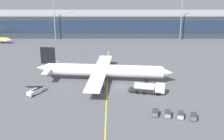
% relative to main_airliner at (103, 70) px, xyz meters
% --- Properties ---
extents(ground_plane, '(700.00, 700.00, 0.00)m').
position_rel_main_airliner_xyz_m(ground_plane, '(5.81, -4.55, -3.69)').
color(ground_plane, '#515459').
extents(apron_lead_in_line, '(0.62, 80.00, 0.01)m').
position_rel_main_airliner_xyz_m(apron_lead_in_line, '(1.26, -2.55, -3.68)').
color(apron_lead_in_line, yellow).
rests_on(apron_lead_in_line, ground_plane).
extents(terminal_building, '(217.13, 17.87, 12.57)m').
position_rel_main_airliner_xyz_m(terminal_building, '(-12.10, 70.31, 2.62)').
color(terminal_building, '#2D333D').
rests_on(terminal_building, ground_plane).
extents(main_airliner, '(45.97, 36.71, 11.13)m').
position_rel_main_airliner_xyz_m(main_airliner, '(0.00, 0.00, 0.00)').
color(main_airliner, white).
rests_on(main_airliner, ground_plane).
extents(fuel_tanker, '(11.09, 4.85, 3.25)m').
position_rel_main_airliner_xyz_m(fuel_tanker, '(14.13, -10.72, -1.94)').
color(fuel_tanker, '#232326').
rests_on(fuel_tanker, ground_plane).
extents(belt_loader, '(4.74, 6.58, 3.49)m').
position_rel_main_airliner_xyz_m(belt_loader, '(-20.11, -11.07, -2.70)').
color(belt_loader, white).
rests_on(belt_loader, ground_plane).
extents(baggage_cart_0, '(2.12, 2.93, 1.48)m').
position_rel_main_airliner_xyz_m(baggage_cart_0, '(14.11, -25.18, -2.90)').
color(baggage_cart_0, '#595B60').
rests_on(baggage_cart_0, ground_plane).
extents(baggage_cart_1, '(2.12, 2.93, 1.48)m').
position_rel_main_airliner_xyz_m(baggage_cart_1, '(17.23, -25.89, -2.90)').
color(baggage_cart_1, gray).
rests_on(baggage_cart_1, ground_plane).
extents(baggage_cart_2, '(2.12, 2.93, 1.48)m').
position_rel_main_airliner_xyz_m(baggage_cart_2, '(20.35, -26.61, -2.90)').
color(baggage_cart_2, '#B2B7BC').
rests_on(baggage_cart_2, ground_plane).
extents(baggage_cart_3, '(2.12, 2.93, 1.48)m').
position_rel_main_airliner_xyz_m(baggage_cart_3, '(23.47, -27.32, -2.90)').
color(baggage_cart_3, '#595B60').
rests_on(baggage_cart_3, ground_plane).
extents(apron_light_mast_1, '(2.80, 0.50, 26.12)m').
position_rel_main_airliner_xyz_m(apron_light_mast_1, '(-26.12, 58.35, 11.40)').
color(apron_light_mast_1, gray).
rests_on(apron_light_mast_1, ground_plane).
extents(apron_light_mast_2, '(2.80, 0.50, 21.77)m').
position_rel_main_airliner_xyz_m(apron_light_mast_2, '(37.74, 58.35, 9.16)').
color(apron_light_mast_2, gray).
rests_on(apron_light_mast_2, ground_plane).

